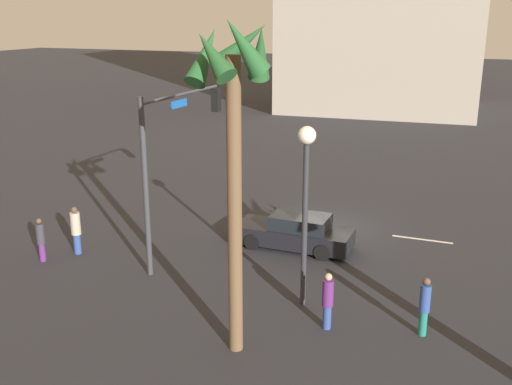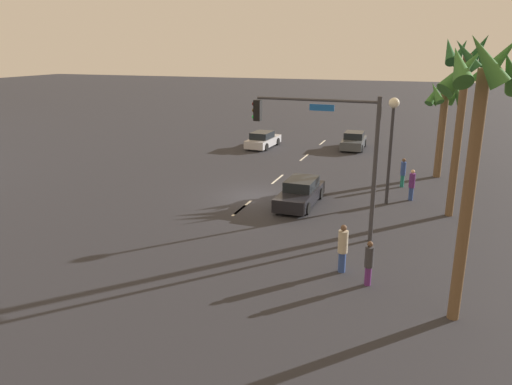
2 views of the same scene
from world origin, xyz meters
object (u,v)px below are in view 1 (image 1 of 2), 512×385
pedestrian_3 (76,229)px  car_0 (295,232)px  traffic_signal (173,145)px  streetlamp (306,182)px  pedestrian_2 (41,239)px  pedestrian_0 (328,300)px  palm_tree_1 (233,109)px  pedestrian_1 (425,305)px

pedestrian_3 → car_0: bearing=-154.4°
traffic_signal → pedestrian_3: bearing=19.4°
traffic_signal → streetlamp: (-5.74, 2.11, -0.27)m
streetlamp → pedestrian_2: streetlamp is taller
pedestrian_0 → palm_tree_1: (2.12, 1.98, 5.81)m
pedestrian_0 → pedestrian_1: (-2.71, -0.65, 0.03)m
traffic_signal → pedestrian_3: size_ratio=3.32×
pedestrian_2 → pedestrian_3: size_ratio=0.89×
streetlamp → car_0: bearing=-69.0°
car_0 → streetlamp: 5.94m
streetlamp → traffic_signal: bearing=-20.1°
streetlamp → pedestrian_1: bearing=171.3°
streetlamp → palm_tree_1: size_ratio=0.64×
pedestrian_1 → pedestrian_2: (14.08, -0.29, -0.07)m
pedestrian_2 → pedestrian_0: bearing=175.3°
car_0 → pedestrian_1: bearing=137.5°
traffic_signal → palm_tree_1: (-4.75, 5.33, 2.38)m
pedestrian_2 → pedestrian_3: 1.35m
car_0 → traffic_signal: bearing=30.8°
traffic_signal → pedestrian_2: bearing=28.1°
pedestrian_0 → pedestrian_1: 2.79m
car_0 → streetlamp: bearing=111.0°
pedestrian_1 → pedestrian_2: size_ratio=1.06×
car_0 → pedestrian_0: size_ratio=2.64×
streetlamp → pedestrian_0: size_ratio=3.27×
streetlamp → pedestrian_0: bearing=132.3°
pedestrian_0 → traffic_signal: bearing=-26.0°
pedestrian_0 → pedestrian_2: size_ratio=1.04×
pedestrian_2 → palm_tree_1: bearing=162.5°
car_0 → pedestrian_0: (-2.85, 5.74, 0.30)m
traffic_signal → pedestrian_1: traffic_signal is taller
pedestrian_1 → car_0: bearing=-42.5°
traffic_signal → palm_tree_1: size_ratio=0.71×
traffic_signal → pedestrian_2: size_ratio=3.74×
pedestrian_0 → palm_tree_1: bearing=43.0°
pedestrian_1 → pedestrian_3: bearing=-5.9°
traffic_signal → palm_tree_1: 7.52m
pedestrian_0 → pedestrian_2: bearing=-4.7°
pedestrian_0 → streetlamp: bearing=-47.7°
traffic_signal → streetlamp: 6.12m
car_0 → palm_tree_1: palm_tree_1 is taller
traffic_signal → palm_tree_1: palm_tree_1 is taller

